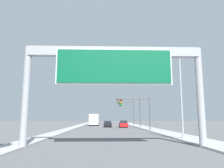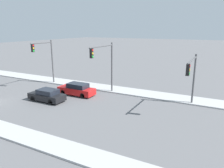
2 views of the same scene
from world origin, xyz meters
name	(u,v)px [view 1 (image 1 of 2)]	position (x,y,z in m)	size (l,w,h in m)	color
sidewalk_right	(137,126)	(7.75, 60.00, 0.07)	(3.00, 120.00, 0.15)	#AEAEAE
median_strip_left	(79,126)	(-7.25, 60.00, 0.07)	(2.00, 120.00, 0.15)	#AEAEAE
sign_gantry	(114,69)	(0.00, 17.88, 5.71)	(13.42, 0.73, 7.41)	#9EA0A5
car_mid_right	(108,124)	(0.00, 52.83, 0.67)	(1.80, 4.26, 1.41)	black
car_far_right	(123,124)	(3.50, 51.24, 0.71)	(1.74, 4.75, 1.51)	red
truck_box_primary	(94,120)	(-3.50, 61.81, 1.57)	(2.41, 7.23, 3.07)	red
traffic_light_near_intersection	(139,107)	(4.93, 38.00, 3.80)	(5.28, 0.32, 5.50)	#4C4C4F
traffic_light_mid_block	(132,107)	(5.11, 48.00, 4.36)	(5.17, 0.32, 6.40)	#4C4C4F
traffic_light_far_intersection	(129,109)	(5.56, 58.00, 4.29)	(3.93, 0.32, 6.44)	#4C4C4F
street_lamp_right	(177,86)	(6.52, 23.18, 5.21)	(2.73, 0.28, 8.82)	#9EA0A5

